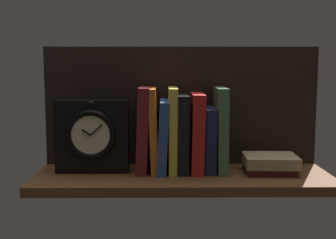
# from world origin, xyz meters

# --- Properties ---
(ground_plane) EXTENTS (0.79, 0.27, 0.03)m
(ground_plane) POSITION_xyz_m (0.00, 0.00, -0.01)
(ground_plane) COLOR brown
(back_panel) EXTENTS (0.79, 0.01, 0.34)m
(back_panel) POSITION_xyz_m (0.00, 0.13, 0.17)
(back_panel) COLOR black
(back_panel) RESTS_ON ground_plane
(book_maroon_dawkins) EXTENTS (0.04, 0.14, 0.23)m
(book_maroon_dawkins) POSITION_xyz_m (-0.11, 0.04, 0.12)
(book_maroon_dawkins) COLOR maroon
(book_maroon_dawkins) RESTS_ON ground_plane
(book_orange_pandolfini) EXTENTS (0.03, 0.14, 0.23)m
(book_orange_pandolfini) POSITION_xyz_m (-0.08, 0.04, 0.11)
(book_orange_pandolfini) COLOR orange
(book_orange_pandolfini) RESTS_ON ground_plane
(book_blue_modern) EXTENTS (0.03, 0.16, 0.20)m
(book_blue_modern) POSITION_xyz_m (-0.05, 0.04, 0.10)
(book_blue_modern) COLOR #2D4C8E
(book_blue_modern) RESTS_ON ground_plane
(book_yellow_seinlanguage) EXTENTS (0.02, 0.14, 0.23)m
(book_yellow_seinlanguage) POSITION_xyz_m (-0.03, 0.04, 0.11)
(book_yellow_seinlanguage) COLOR gold
(book_yellow_seinlanguage) RESTS_ON ground_plane
(book_black_skeptic) EXTENTS (0.03, 0.15, 0.21)m
(book_black_skeptic) POSITION_xyz_m (0.00, 0.04, 0.11)
(book_black_skeptic) COLOR black
(book_black_skeptic) RESTS_ON ground_plane
(book_red_requiem) EXTENTS (0.04, 0.16, 0.21)m
(book_red_requiem) POSITION_xyz_m (0.04, 0.04, 0.11)
(book_red_requiem) COLOR red
(book_red_requiem) RESTS_ON ground_plane
(book_navy_bierce) EXTENTS (0.03, 0.13, 0.17)m
(book_navy_bierce) POSITION_xyz_m (0.07, 0.04, 0.09)
(book_navy_bierce) COLOR #192147
(book_navy_bierce) RESTS_ON ground_plane
(book_green_romantic) EXTENTS (0.03, 0.14, 0.23)m
(book_green_romantic) POSITION_xyz_m (0.11, 0.04, 0.12)
(book_green_romantic) COLOR #476B44
(book_green_romantic) RESTS_ON ground_plane
(framed_clock) EXTENTS (0.20, 0.07, 0.20)m
(framed_clock) POSITION_xyz_m (-0.25, 0.03, 0.10)
(framed_clock) COLOR black
(framed_clock) RESTS_ON ground_plane
(book_stack_side) EXTENTS (0.15, 0.13, 0.05)m
(book_stack_side) POSITION_xyz_m (0.24, 0.01, 0.02)
(book_stack_side) COLOR #471E19
(book_stack_side) RESTS_ON ground_plane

